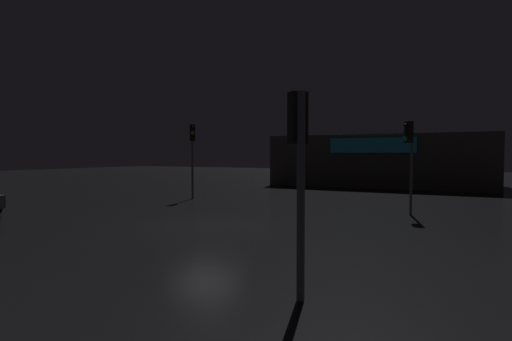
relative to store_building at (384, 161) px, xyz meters
The scene contains 5 objects.
ground_plane 24.79m from the store_building, 94.81° to the right, with size 120.00×120.00×0.00m, color black.
store_building is the anchor object (origin of this frame).
traffic_signal_main 31.00m from the store_building, 82.10° to the right, with size 0.42×0.42×3.91m.
traffic_signal_cross_left 19.21m from the store_building, 114.88° to the right, with size 0.41×0.43×4.55m.
traffic_signal_cross_right 18.91m from the store_building, 76.04° to the right, with size 0.42×0.42×4.20m.
Camera 1 is at (9.26, -13.33, 2.74)m, focal length 29.15 mm.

